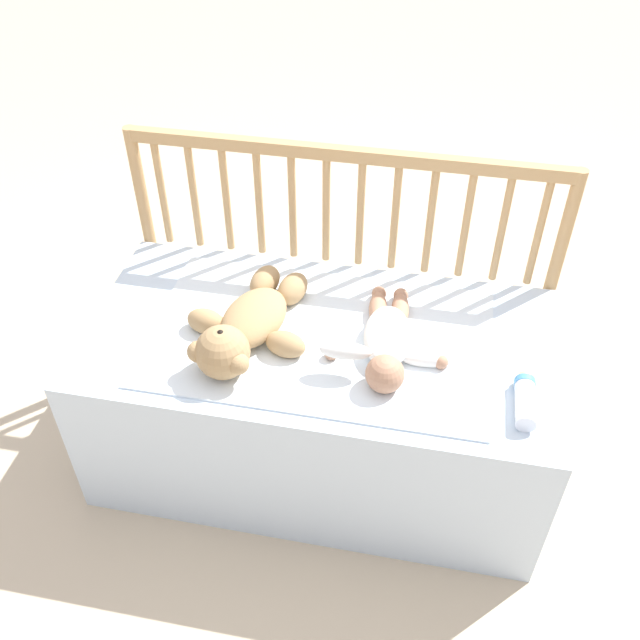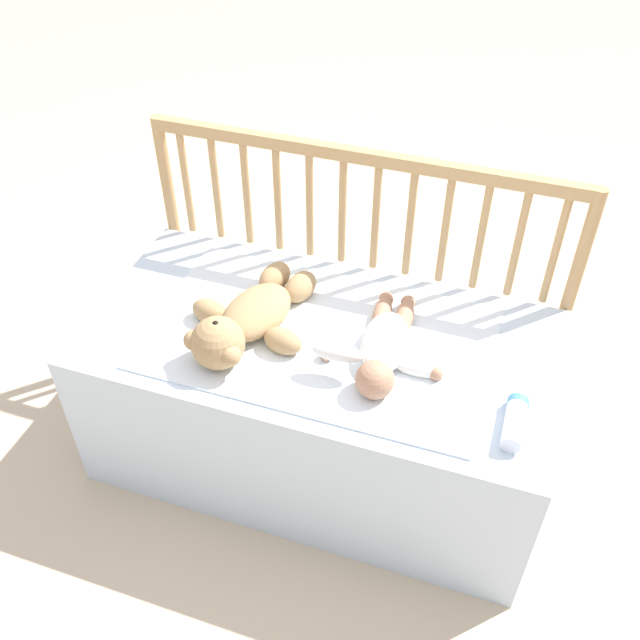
% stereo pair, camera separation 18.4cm
% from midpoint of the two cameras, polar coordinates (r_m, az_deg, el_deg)
% --- Properties ---
extents(ground_plane, '(12.00, 12.00, 0.00)m').
position_cam_midpoint_polar(ground_plane, '(2.25, 2.40, -10.59)').
color(ground_plane, '#C6B293').
extents(crib_mattress, '(1.26, 0.64, 0.49)m').
position_cam_midpoint_polar(crib_mattress, '(2.06, 2.59, -6.42)').
color(crib_mattress, silver).
rests_on(crib_mattress, ground_plane).
extents(crib_rail, '(1.26, 0.04, 0.86)m').
position_cam_midpoint_polar(crib_rail, '(2.07, 5.66, 7.24)').
color(crib_rail, tan).
rests_on(crib_rail, ground_plane).
extents(blanket, '(0.90, 0.54, 0.01)m').
position_cam_midpoint_polar(blanket, '(1.88, 2.75, -1.51)').
color(blanket, white).
rests_on(blanket, crib_mattress).
extents(teddy_bear, '(0.34, 0.46, 0.14)m').
position_cam_midpoint_polar(teddy_bear, '(1.86, -3.05, -0.05)').
color(teddy_bear, tan).
rests_on(teddy_bear, crib_mattress).
extents(baby, '(0.33, 0.40, 0.10)m').
position_cam_midpoint_polar(baby, '(1.82, 8.06, -2.25)').
color(baby, white).
rests_on(baby, crib_mattress).
extents(baby_bottle, '(0.05, 0.17, 0.05)m').
position_cam_midpoint_polar(baby_bottle, '(1.74, 18.35, -7.65)').
color(baby_bottle, white).
rests_on(baby_bottle, crib_mattress).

